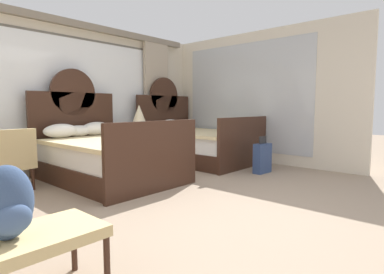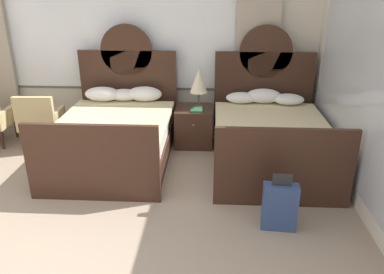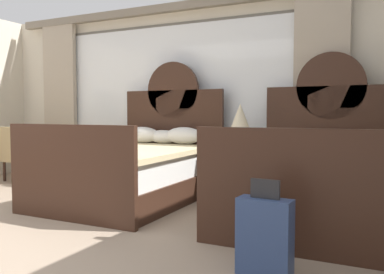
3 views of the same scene
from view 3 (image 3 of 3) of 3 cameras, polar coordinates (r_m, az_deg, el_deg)
name	(u,v)px [view 3 (image 3 of 3)]	position (r m, az deg, el deg)	size (l,w,h in m)	color
wall_back_window	(173,90)	(6.09, -2.72, 6.71)	(6.31, 0.22, 2.70)	beige
bed_near_window	(135,169)	(5.03, -8.20, -4.50)	(1.56, 2.19, 1.81)	#382116
bed_near_mirror	(316,182)	(4.22, 17.32, -6.19)	(1.56, 2.19, 1.81)	#382116
nightstand_between_beds	(234,175)	(5.08, 6.02, -5.34)	(0.58, 0.60, 0.60)	#382116
table_lamp_on_nightstand	(240,118)	(5.02, 6.88, 2.70)	(0.27, 0.27, 0.59)	brown
book_on_nightstand	(234,150)	(4.92, 6.08, -1.92)	(0.18, 0.26, 0.03)	#285133
armchair_by_window_left	(76,155)	(6.11, -16.15, -2.51)	(0.61, 0.61, 0.86)	tan
armchair_by_window_centre	(36,153)	(6.68, -21.41, -2.10)	(0.61, 0.61, 0.86)	tan
armchair_by_window_right	(24,152)	(6.87, -22.88, -1.99)	(0.61, 0.61, 0.86)	tan
suitcase_on_floor	(265,236)	(2.76, 10.32, -13.76)	(0.37, 0.18, 0.64)	navy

